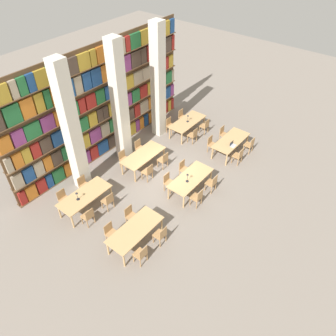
# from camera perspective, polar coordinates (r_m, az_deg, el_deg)

# --- Properties ---
(ground_plane) EXTENTS (40.00, 40.00, 0.00)m
(ground_plane) POSITION_cam_1_polar(r_m,az_deg,el_deg) (15.49, -0.40, -1.71)
(ground_plane) COLOR gray
(bookshelf_bank) EXTENTS (10.74, 0.35, 5.50)m
(bookshelf_bank) POSITION_cam_1_polar(r_m,az_deg,el_deg) (16.11, -11.11, 11.17)
(bookshelf_bank) COLOR brown
(bookshelf_bank) RESTS_ON ground_plane
(pillar_left) EXTENTS (0.56, 0.56, 6.00)m
(pillar_left) POSITION_cam_1_polar(r_m,az_deg,el_deg) (13.82, -16.47, 6.31)
(pillar_left) COLOR silver
(pillar_left) RESTS_ON ground_plane
(pillar_center) EXTENTS (0.56, 0.56, 6.00)m
(pillar_center) POSITION_cam_1_polar(r_m,az_deg,el_deg) (15.24, -8.45, 10.98)
(pillar_center) COLOR silver
(pillar_center) RESTS_ON ground_plane
(pillar_right) EXTENTS (0.56, 0.56, 6.00)m
(pillar_right) POSITION_cam_1_polar(r_m,az_deg,el_deg) (16.98, -1.74, 14.62)
(pillar_right) COLOR silver
(pillar_right) RESTS_ON ground_plane
(reading_table_0) EXTENTS (2.28, 0.98, 0.76)m
(reading_table_0) POSITION_cam_1_polar(r_m,az_deg,el_deg) (12.51, -5.74, -10.75)
(reading_table_0) COLOR tan
(reading_table_0) RESTS_ON ground_plane
(chair_0) EXTENTS (0.42, 0.40, 0.88)m
(chair_0) POSITION_cam_1_polar(r_m,az_deg,el_deg) (12.11, -4.69, -14.72)
(chair_0) COLOR tan
(chair_0) RESTS_ON ground_plane
(chair_1) EXTENTS (0.42, 0.40, 0.88)m
(chair_1) POSITION_cam_1_polar(r_m,az_deg,el_deg) (12.84, -9.93, -11.00)
(chair_1) COLOR tan
(chair_1) RESTS_ON ground_plane
(chair_2) EXTENTS (0.42, 0.40, 0.88)m
(chair_2) POSITION_cam_1_polar(r_m,az_deg,el_deg) (12.59, -1.27, -11.55)
(chair_2) COLOR tan
(chair_2) RESTS_ON ground_plane
(chair_3) EXTENTS (0.42, 0.40, 0.88)m
(chair_3) POSITION_cam_1_polar(r_m,az_deg,el_deg) (13.29, -6.50, -8.19)
(chair_3) COLOR tan
(chair_3) RESTS_ON ground_plane
(reading_table_1) EXTENTS (2.28, 0.98, 0.76)m
(reading_table_1) POSITION_cam_1_polar(r_m,az_deg,el_deg) (14.45, 3.96, -1.87)
(reading_table_1) COLOR tan
(reading_table_1) RESTS_ON ground_plane
(chair_4) EXTENTS (0.42, 0.40, 0.88)m
(chair_4) POSITION_cam_1_polar(r_m,az_deg,el_deg) (13.94, 5.12, -5.11)
(chair_4) COLOR tan
(chair_4) RESTS_ON ground_plane
(chair_5) EXTENTS (0.42, 0.40, 0.88)m
(chair_5) POSITION_cam_1_polar(r_m,az_deg,el_deg) (14.58, 0.10, -2.41)
(chair_5) COLOR tan
(chair_5) RESTS_ON ground_plane
(chair_6) EXTENTS (0.42, 0.40, 0.88)m
(chair_6) POSITION_cam_1_polar(r_m,az_deg,el_deg) (14.66, 7.67, -2.58)
(chair_6) COLOR tan
(chair_6) RESTS_ON ground_plane
(chair_7) EXTENTS (0.42, 0.40, 0.88)m
(chair_7) POSITION_cam_1_polar(r_m,az_deg,el_deg) (15.27, 2.78, -0.12)
(chair_7) COLOR tan
(chair_7) RESTS_ON ground_plane
(desk_lamp_0) EXTENTS (0.14, 0.14, 0.44)m
(desk_lamp_0) POSITION_cam_1_polar(r_m,az_deg,el_deg) (14.01, 3.41, -1.44)
(desk_lamp_0) COLOR #232328
(desk_lamp_0) RESTS_ON reading_table_1
(reading_table_2) EXTENTS (2.28, 0.98, 0.76)m
(reading_table_2) POSITION_cam_1_polar(r_m,az_deg,el_deg) (16.92, 10.91, 4.62)
(reading_table_2) COLOR tan
(reading_table_2) RESTS_ON ground_plane
(chair_8) EXTENTS (0.42, 0.40, 0.88)m
(chair_8) POSITION_cam_1_polar(r_m,az_deg,el_deg) (16.37, 12.17, 2.12)
(chair_8) COLOR tan
(chair_8) RESTS_ON ground_plane
(chair_9) EXTENTS (0.42, 0.40, 0.88)m
(chair_9) POSITION_cam_1_polar(r_m,az_deg,el_deg) (16.93, 7.61, 4.19)
(chair_9) COLOR tan
(chair_9) RESTS_ON ground_plane
(chair_10) EXTENTS (0.42, 0.40, 0.88)m
(chair_10) POSITION_cam_1_polar(r_m,az_deg,el_deg) (17.24, 14.04, 3.98)
(chair_10) COLOR tan
(chair_10) RESTS_ON ground_plane
(chair_11) EXTENTS (0.42, 0.40, 0.88)m
(chair_11) POSITION_cam_1_polar(r_m,az_deg,el_deg) (17.76, 9.64, 5.89)
(chair_11) COLOR tan
(chair_11) RESTS_ON ground_plane
(laptop) EXTENTS (0.32, 0.22, 0.21)m
(laptop) POSITION_cam_1_polar(r_m,az_deg,el_deg) (16.48, 11.20, 3.95)
(laptop) COLOR silver
(laptop) RESTS_ON reading_table_2
(reading_table_3) EXTENTS (2.28, 0.98, 0.76)m
(reading_table_3) POSITION_cam_1_polar(r_m,az_deg,el_deg) (14.07, -14.29, -4.79)
(reading_table_3) COLOR tan
(reading_table_3) RESTS_ON ground_plane
(chair_12) EXTENTS (0.42, 0.40, 0.88)m
(chair_12) POSITION_cam_1_polar(r_m,az_deg,el_deg) (13.56, -13.72, -8.13)
(chair_12) COLOR tan
(chair_12) RESTS_ON ground_plane
(chair_13) EXTENTS (0.42, 0.40, 0.88)m
(chair_13) POSITION_cam_1_polar(r_m,az_deg,el_deg) (14.52, -17.71, -5.09)
(chair_13) COLOR tan
(chair_13) RESTS_ON ground_plane
(chair_14) EXTENTS (0.42, 0.40, 0.88)m
(chair_14) POSITION_cam_1_polar(r_m,az_deg,el_deg) (13.98, -10.38, -5.60)
(chair_14) COLOR tan
(chair_14) RESTS_ON ground_plane
(chair_15) EXTENTS (0.42, 0.40, 0.88)m
(chair_15) POSITION_cam_1_polar(r_m,az_deg,el_deg) (14.91, -14.46, -2.83)
(chair_15) COLOR tan
(chair_15) RESTS_ON ground_plane
(desk_lamp_1) EXTENTS (0.14, 0.14, 0.40)m
(desk_lamp_1) POSITION_cam_1_polar(r_m,az_deg,el_deg) (13.73, -15.58, -4.49)
(desk_lamp_1) COLOR #232328
(desk_lamp_1) RESTS_ON reading_table_3
(reading_table_4) EXTENTS (2.28, 0.98, 0.76)m
(reading_table_4) POSITION_cam_1_polar(r_m,az_deg,el_deg) (15.71, -4.33, 2.13)
(reading_table_4) COLOR tan
(reading_table_4) RESTS_ON ground_plane
(chair_16) EXTENTS (0.42, 0.40, 0.88)m
(chair_16) POSITION_cam_1_polar(r_m,az_deg,el_deg) (15.12, -3.50, -0.64)
(chair_16) COLOR tan
(chair_16) RESTS_ON ground_plane
(chair_17) EXTENTS (0.42, 0.40, 0.88)m
(chair_17) POSITION_cam_1_polar(r_m,az_deg,el_deg) (15.97, -7.69, 1.65)
(chair_17) COLOR tan
(chair_17) RESTS_ON ground_plane
(chair_18) EXTENTS (0.42, 0.40, 0.88)m
(chair_18) POSITION_cam_1_polar(r_m,az_deg,el_deg) (15.77, -0.79, 1.47)
(chair_18) COLOR tan
(chair_18) RESTS_ON ground_plane
(chair_19) EXTENTS (0.42, 0.40, 0.88)m
(chair_19) POSITION_cam_1_polar(r_m,az_deg,el_deg) (16.59, -4.96, 3.57)
(chair_19) COLOR tan
(chair_19) RESTS_ON ground_plane
(reading_table_5) EXTENTS (2.28, 0.98, 0.76)m
(reading_table_5) POSITION_cam_1_polar(r_m,az_deg,el_deg) (18.10, 3.41, 7.95)
(reading_table_5) COLOR tan
(reading_table_5) RESTS_ON ground_plane
(chair_20) EXTENTS (0.42, 0.40, 0.88)m
(chair_20) POSITION_cam_1_polar(r_m,az_deg,el_deg) (17.48, 4.40, 5.77)
(chair_20) COLOR tan
(chair_20) RESTS_ON ground_plane
(chair_21) EXTENTS (0.42, 0.40, 0.88)m
(chair_21) POSITION_cam_1_polar(r_m,az_deg,el_deg) (18.24, 0.39, 7.52)
(chair_21) COLOR tan
(chair_21) RESTS_ON ground_plane
(chair_22) EXTENTS (0.42, 0.40, 0.88)m
(chair_22) POSITION_cam_1_polar(r_m,az_deg,el_deg) (18.28, 6.45, 7.32)
(chair_22) COLOR tan
(chair_22) RESTS_ON ground_plane
(chair_23) EXTENTS (0.42, 0.40, 0.88)m
(chair_23) POSITION_cam_1_polar(r_m,az_deg,el_deg) (19.00, 2.51, 8.95)
(chair_23) COLOR tan
(chair_23) RESTS_ON ground_plane
(desk_lamp_2) EXTENTS (0.14, 0.14, 0.42)m
(desk_lamp_2) POSITION_cam_1_polar(r_m,az_deg,el_deg) (17.89, 3.48, 8.84)
(desk_lamp_2) COLOR #232328
(desk_lamp_2) RESTS_ON reading_table_5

